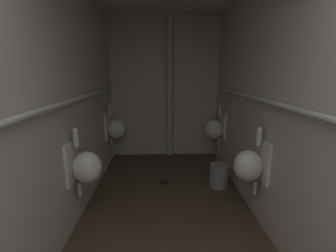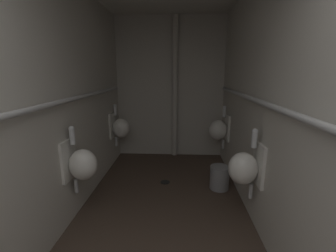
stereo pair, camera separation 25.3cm
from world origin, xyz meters
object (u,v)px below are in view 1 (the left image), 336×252
(urinal_left_mid, at_px, (85,166))
(waste_bin, at_px, (219,176))
(urinal_left_far, at_px, (115,128))
(urinal_right_mid, at_px, (250,165))
(urinal_right_far, at_px, (215,129))
(floor_drain, at_px, (165,182))
(standpipe_back_wall, at_px, (170,89))

(urinal_left_mid, xyz_separation_m, waste_bin, (1.63, 0.79, -0.51))
(urinal_left_far, height_order, waste_bin, urinal_left_far)
(urinal_left_mid, distance_m, waste_bin, 1.88)
(urinal_left_mid, xyz_separation_m, urinal_right_mid, (1.73, -0.02, 0.00))
(urinal_right_far, height_order, floor_drain, urinal_right_far)
(urinal_left_far, distance_m, urinal_right_far, 1.73)
(urinal_left_far, distance_m, waste_bin, 1.91)
(urinal_left_mid, distance_m, standpipe_back_wall, 2.37)
(urinal_left_far, xyz_separation_m, urinal_right_far, (1.73, -0.06, 0.00))
(urinal_right_mid, bearing_deg, urinal_left_mid, 179.48)
(urinal_right_mid, relative_size, standpipe_back_wall, 0.29)
(standpipe_back_wall, bearing_deg, floor_drain, -95.76)
(urinal_left_far, relative_size, urinal_right_mid, 1.00)
(waste_bin, bearing_deg, standpipe_back_wall, 117.63)
(urinal_right_far, relative_size, waste_bin, 2.27)
(urinal_left_mid, relative_size, standpipe_back_wall, 0.29)
(urinal_right_mid, bearing_deg, standpipe_back_wall, 110.29)
(urinal_right_far, height_order, waste_bin, urinal_right_far)
(urinal_left_far, bearing_deg, standpipe_back_wall, 24.43)
(urinal_left_far, bearing_deg, waste_bin, -27.40)
(urinal_left_far, xyz_separation_m, urinal_right_mid, (1.73, -1.65, 0.00))
(standpipe_back_wall, xyz_separation_m, waste_bin, (0.67, -1.28, -1.15))
(urinal_left_far, relative_size, urinal_right_far, 1.00)
(urinal_left_mid, relative_size, urinal_right_mid, 1.00)
(urinal_left_mid, distance_m, floor_drain, 1.43)
(urinal_right_far, relative_size, floor_drain, 5.39)
(standpipe_back_wall, height_order, floor_drain, standpipe_back_wall)
(floor_drain, relative_size, waste_bin, 0.42)
(waste_bin, bearing_deg, urinal_right_far, 82.62)
(floor_drain, bearing_deg, urinal_left_mid, -132.16)
(urinal_right_far, bearing_deg, standpipe_back_wall, 147.18)
(urinal_right_mid, distance_m, waste_bin, 0.96)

